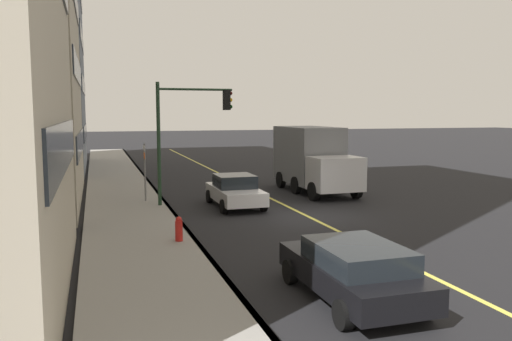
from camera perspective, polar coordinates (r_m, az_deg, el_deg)
ground at (r=21.23m, az=5.63°, el=-5.02°), size 200.00×200.00×0.00m
sidewalk_slab at (r=19.63m, az=-13.30°, el=-5.89°), size 80.00×3.55×0.15m
curb_edge at (r=19.81m, az=-8.39°, el=-5.67°), size 80.00×0.16×0.15m
lane_stripe_center at (r=21.23m, az=5.63°, el=-5.01°), size 80.00×0.16×0.01m
car_white at (r=23.12m, az=-2.33°, el=-2.24°), size 4.23×1.97×1.43m
car_black at (r=11.94m, az=10.65°, el=-10.67°), size 4.33×2.05×1.34m
truck_gray at (r=27.64m, az=6.26°, el=1.34°), size 6.61×2.57×3.42m
traffic_light_mast at (r=23.00m, az=-7.55°, el=5.25°), size 0.28×3.40×5.51m
street_sign_post at (r=24.16m, az=-12.16°, el=0.21°), size 0.60×0.08×2.80m
fire_hydrant at (r=16.64m, az=-8.50°, el=-6.63°), size 0.24×0.24×0.94m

